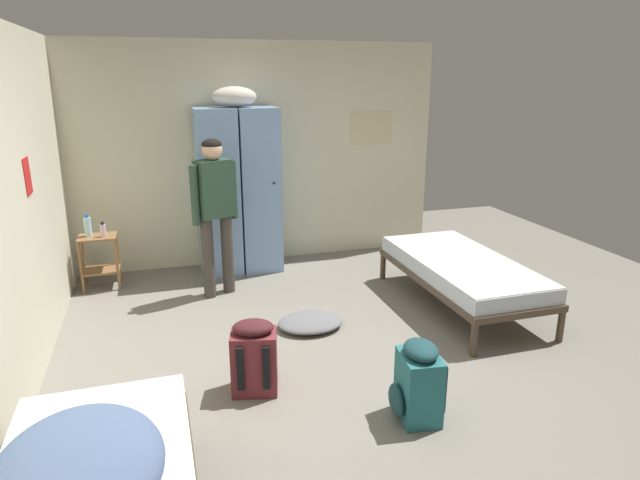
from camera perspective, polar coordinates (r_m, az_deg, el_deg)
ground_plane at (r=4.41m, az=1.06°, el=-12.89°), size 8.66×8.66×0.00m
room_backdrop at (r=4.94m, az=-16.73°, el=5.58°), size 4.37×5.47×2.56m
locker_bank at (r=6.25m, az=-8.53°, el=5.44°), size 0.90×0.55×2.07m
shelf_unit at (r=6.23m, az=-22.02°, el=-1.59°), size 0.38×0.30×0.57m
bed_right at (r=5.47m, az=14.56°, el=-2.99°), size 0.90×1.90×0.49m
bedding_heap at (r=2.65m, az=-23.94°, el=-20.96°), size 0.70×0.86×0.28m
person_traveler at (r=5.53m, az=-10.90°, el=3.78°), size 0.47×0.32×1.60m
water_bottle at (r=6.17m, az=-23.07°, el=1.32°), size 0.07×0.07×0.24m
lotion_bottle at (r=6.11m, az=-21.69°, el=0.97°), size 0.06×0.06×0.16m
backpack_maroon at (r=4.01m, az=-6.87°, el=-12.07°), size 0.37×0.38×0.55m
backpack_teal at (r=3.74m, az=10.13°, el=-14.46°), size 0.36×0.35×0.55m
clothes_pile_grey at (r=4.97m, az=-1.00°, el=-8.56°), size 0.59×0.47×0.11m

